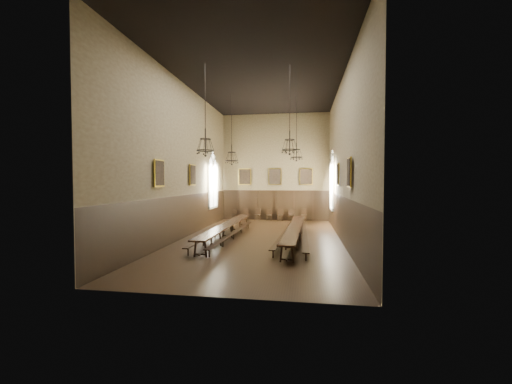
% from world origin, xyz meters
% --- Properties ---
extents(floor, '(9.00, 18.00, 0.02)m').
position_xyz_m(floor, '(0.00, 0.00, -0.01)').
color(floor, black).
rests_on(floor, ground).
extents(ceiling, '(9.00, 18.00, 0.02)m').
position_xyz_m(ceiling, '(0.00, 0.00, 9.01)').
color(ceiling, black).
rests_on(ceiling, ground).
extents(wall_back, '(9.00, 0.02, 9.00)m').
position_xyz_m(wall_back, '(0.00, 9.01, 4.50)').
color(wall_back, olive).
rests_on(wall_back, ground).
extents(wall_front, '(9.00, 0.02, 9.00)m').
position_xyz_m(wall_front, '(0.00, -9.01, 4.50)').
color(wall_front, olive).
rests_on(wall_front, ground).
extents(wall_left, '(0.02, 18.00, 9.00)m').
position_xyz_m(wall_left, '(-4.51, 0.00, 4.50)').
color(wall_left, olive).
rests_on(wall_left, ground).
extents(wall_right, '(0.02, 18.00, 9.00)m').
position_xyz_m(wall_right, '(4.51, 0.00, 4.50)').
color(wall_right, olive).
rests_on(wall_right, ground).
extents(wainscot_panelling, '(9.00, 18.00, 2.50)m').
position_xyz_m(wainscot_panelling, '(0.00, 0.00, 1.25)').
color(wainscot_panelling, black).
rests_on(wainscot_panelling, floor).
extents(table_left, '(0.81, 10.55, 0.82)m').
position_xyz_m(table_left, '(-1.98, 0.23, 0.41)').
color(table_left, black).
rests_on(table_left, floor).
extents(table_right, '(1.11, 10.34, 0.81)m').
position_xyz_m(table_right, '(1.94, -0.20, 0.40)').
color(table_right, black).
rests_on(table_right, floor).
extents(bench_left_outer, '(0.29, 9.18, 0.41)m').
position_xyz_m(bench_left_outer, '(-2.64, -0.12, 0.26)').
color(bench_left_outer, black).
rests_on(bench_left_outer, floor).
extents(bench_left_inner, '(0.54, 9.15, 0.41)m').
position_xyz_m(bench_left_inner, '(-1.51, -0.25, 0.26)').
color(bench_left_inner, black).
rests_on(bench_left_inner, floor).
extents(bench_right_inner, '(0.84, 9.30, 0.42)m').
position_xyz_m(bench_right_inner, '(1.39, 0.10, 0.27)').
color(bench_right_inner, black).
rests_on(bench_right_inner, floor).
extents(bench_right_outer, '(0.44, 9.53, 0.43)m').
position_xyz_m(bench_right_outer, '(2.46, -0.09, 0.27)').
color(bench_right_outer, black).
rests_on(bench_right_outer, floor).
extents(chair_0, '(0.48, 0.48, 0.88)m').
position_xyz_m(chair_0, '(-3.42, 8.51, 0.27)').
color(chair_0, black).
rests_on(chair_0, floor).
extents(chair_1, '(0.50, 0.50, 0.98)m').
position_xyz_m(chair_1, '(-2.49, 8.53, 0.30)').
color(chair_1, black).
rests_on(chair_1, floor).
extents(chair_2, '(0.49, 0.49, 1.00)m').
position_xyz_m(chair_2, '(-1.44, 8.52, 0.30)').
color(chair_2, black).
rests_on(chair_2, floor).
extents(chair_3, '(0.43, 0.43, 0.94)m').
position_xyz_m(chair_3, '(-0.45, 8.55, 0.28)').
color(chair_3, black).
rests_on(chair_3, floor).
extents(chair_4, '(0.47, 0.47, 1.00)m').
position_xyz_m(chair_4, '(0.49, 8.48, 0.30)').
color(chair_4, black).
rests_on(chair_4, floor).
extents(chair_5, '(0.52, 0.52, 0.95)m').
position_xyz_m(chair_5, '(1.42, 8.50, 0.29)').
color(chair_5, black).
rests_on(chair_5, floor).
extents(chair_6, '(0.49, 0.49, 1.04)m').
position_xyz_m(chair_6, '(2.43, 8.58, 0.32)').
color(chair_6, black).
rests_on(chair_6, floor).
extents(chandelier_back_left, '(0.86, 0.86, 4.49)m').
position_xyz_m(chandelier_back_left, '(-2.28, 2.63, 4.95)').
color(chandelier_back_left, black).
rests_on(chandelier_back_left, ceiling).
extents(chandelier_back_right, '(0.77, 0.77, 4.28)m').
position_xyz_m(chandelier_back_right, '(1.94, 2.84, 5.17)').
color(chandelier_back_right, black).
rests_on(chandelier_back_right, ceiling).
extents(chandelier_front_left, '(0.87, 0.87, 4.35)m').
position_xyz_m(chandelier_front_left, '(-2.31, -2.81, 5.09)').
color(chandelier_front_left, black).
rests_on(chandelier_front_left, ceiling).
extents(chandelier_front_right, '(0.76, 0.76, 4.28)m').
position_xyz_m(chandelier_front_right, '(1.73, -2.08, 5.17)').
color(chandelier_front_right, black).
rests_on(chandelier_front_right, ceiling).
extents(portrait_back_0, '(1.10, 0.12, 1.40)m').
position_xyz_m(portrait_back_0, '(-2.60, 8.88, 3.70)').
color(portrait_back_0, '#AF902A').
rests_on(portrait_back_0, wall_back).
extents(portrait_back_1, '(1.10, 0.12, 1.40)m').
position_xyz_m(portrait_back_1, '(0.00, 8.88, 3.70)').
color(portrait_back_1, '#AF902A').
rests_on(portrait_back_1, wall_back).
extents(portrait_back_2, '(1.10, 0.12, 1.40)m').
position_xyz_m(portrait_back_2, '(2.60, 8.88, 3.70)').
color(portrait_back_2, '#AF902A').
rests_on(portrait_back_2, wall_back).
extents(portrait_left_0, '(0.12, 1.00, 1.30)m').
position_xyz_m(portrait_left_0, '(-4.38, 1.00, 3.70)').
color(portrait_left_0, '#AF902A').
rests_on(portrait_left_0, wall_left).
extents(portrait_left_1, '(0.12, 1.00, 1.30)m').
position_xyz_m(portrait_left_1, '(-4.38, -3.50, 3.70)').
color(portrait_left_1, '#AF902A').
rests_on(portrait_left_1, wall_left).
extents(portrait_right_0, '(0.12, 1.00, 1.30)m').
position_xyz_m(portrait_right_0, '(4.38, 1.00, 3.70)').
color(portrait_right_0, '#AF902A').
rests_on(portrait_right_0, wall_right).
extents(portrait_right_1, '(0.12, 1.00, 1.30)m').
position_xyz_m(portrait_right_1, '(4.38, -3.50, 3.70)').
color(portrait_right_1, '#AF902A').
rests_on(portrait_right_1, wall_right).
extents(window_right, '(0.20, 2.20, 4.60)m').
position_xyz_m(window_right, '(4.43, 5.50, 3.40)').
color(window_right, white).
rests_on(window_right, wall_right).
extents(window_left, '(0.20, 2.20, 4.60)m').
position_xyz_m(window_left, '(-4.43, 5.50, 3.40)').
color(window_left, white).
rests_on(window_left, wall_left).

